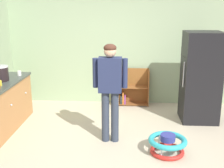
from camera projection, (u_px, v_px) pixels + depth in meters
The scene contains 9 objects.
ground_plane at pixel (117, 147), 4.79m from camera, with size 12.00×12.00×0.00m, color beige.
back_wall at pixel (122, 46), 6.68m from camera, with size 5.20×0.06×2.70m, color #9CB68B.
refrigerator at pixel (201, 77), 5.70m from camera, with size 0.73×0.68×1.78m.
bookshelf at pixel (129, 89), 6.75m from camera, with size 0.80×0.28×0.85m.
standing_person at pixel (110, 84), 4.74m from camera, with size 0.57×0.22×1.67m.
baby_walker at pixel (167, 144), 4.53m from camera, with size 0.60×0.60×0.32m.
crock_pot at pixel (0, 73), 5.35m from camera, with size 0.31×0.31×0.31m.
red_cup at pixel (1, 74), 5.73m from camera, with size 0.08×0.08×0.10m, color red.
white_cup at pixel (19, 73), 5.79m from camera, with size 0.08×0.08×0.10m, color white.
Camera 1 is at (0.18, -4.34, 2.26)m, focal length 46.41 mm.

